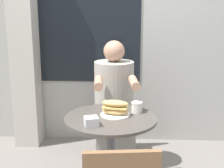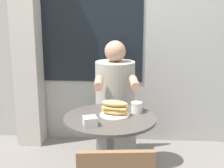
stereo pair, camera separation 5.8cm
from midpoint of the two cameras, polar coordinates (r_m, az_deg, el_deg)
storefront_wall at (r=3.44m, az=1.83°, el=12.25°), size 8.00×0.09×2.80m
lattice_pillar at (r=3.44m, az=-14.93°, el=8.49°), size 0.26×0.26×2.40m
cafe_table at (r=2.35m, az=0.36°, el=-10.52°), size 0.67×0.67×0.71m
diner_chair at (r=3.16m, az=1.36°, el=-4.03°), size 0.41×0.41×0.87m
seated_diner at (r=2.83m, az=1.22°, el=-6.05°), size 0.39×0.65×1.21m
sandwich_on_plate at (r=2.29m, az=1.22°, el=-4.53°), size 0.22×0.22×0.12m
drink_cup at (r=2.37m, az=5.21°, el=-4.28°), size 0.08×0.08×0.08m
napkin_box at (r=2.11m, az=-3.26°, el=-6.81°), size 0.11×0.11×0.06m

